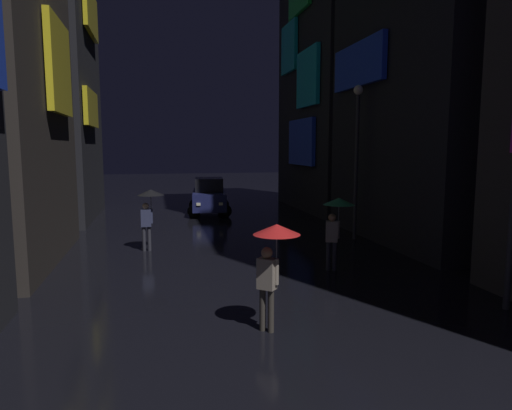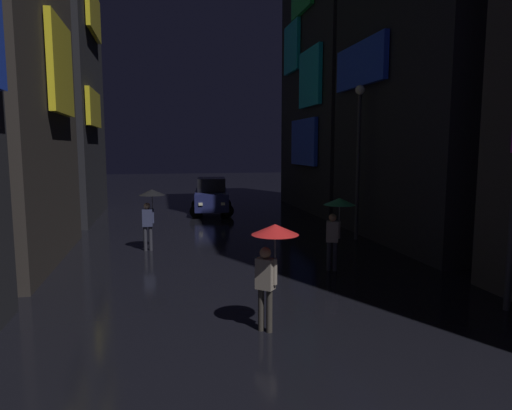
# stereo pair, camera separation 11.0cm
# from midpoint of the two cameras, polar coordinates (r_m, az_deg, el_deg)

# --- Properties ---
(building_left_far) EXTENTS (4.25, 7.76, 14.93)m
(building_left_far) POSITION_cam_midpoint_polar(r_m,az_deg,el_deg) (25.12, -24.81, 15.57)
(building_left_far) COLOR black
(building_left_far) RESTS_ON ground
(building_right_far) EXTENTS (4.25, 8.95, 15.56)m
(building_right_far) POSITION_cam_midpoint_polar(r_m,az_deg,el_deg) (27.12, 9.57, 16.11)
(building_right_far) COLOR #232328
(building_right_far) RESTS_ON ground
(pedestrian_near_crossing_red) EXTENTS (0.90, 0.90, 2.12)m
(pedestrian_near_crossing_red) POSITION_cam_midpoint_polar(r_m,az_deg,el_deg) (8.67, 1.83, -5.33)
(pedestrian_near_crossing_red) COLOR #38332D
(pedestrian_near_crossing_red) RESTS_ON ground
(pedestrian_midstreet_left_black) EXTENTS (0.90, 0.90, 2.12)m
(pedestrian_midstreet_left_black) POSITION_cam_midpoint_polar(r_m,az_deg,el_deg) (16.02, -13.39, 0.29)
(pedestrian_midstreet_left_black) COLOR #2D2D38
(pedestrian_midstreet_left_black) RESTS_ON ground
(pedestrian_foreground_left_green) EXTENTS (0.90, 0.90, 2.12)m
(pedestrian_foreground_left_green) POSITION_cam_midpoint_polar(r_m,az_deg,el_deg) (13.23, 9.80, -1.06)
(pedestrian_foreground_left_green) COLOR #2D2D38
(pedestrian_foreground_left_green) RESTS_ON ground
(car_distant) EXTENTS (2.54, 4.28, 1.92)m
(car_distant) POSITION_cam_midpoint_polar(r_m,az_deg,el_deg) (24.59, -6.00, 1.07)
(car_distant) COLOR navy
(car_distant) RESTS_ON ground
(streetlamp_right_far) EXTENTS (0.36, 0.36, 5.86)m
(streetlamp_right_far) POSITION_cam_midpoint_polar(r_m,az_deg,el_deg) (17.85, 12.32, 7.34)
(streetlamp_right_far) COLOR #2D2D33
(streetlamp_right_far) RESTS_ON ground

